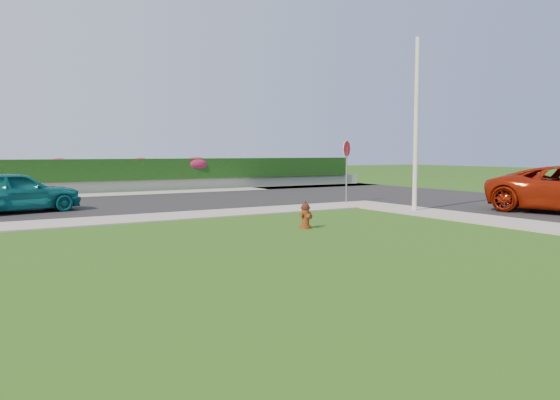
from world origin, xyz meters
TOP-DOWN VIEW (x-y plane):
  - ground at (0.00, 0.00)m, footprint 120.00×120.00m
  - street_right at (12.00, 4.00)m, footprint 8.00×32.00m
  - street_far at (-5.00, 14.00)m, footprint 26.00×8.00m
  - curb_corner at (7.00, 9.00)m, footprint 2.00×2.00m
  - sidewalk_beyond at (-1.00, 19.00)m, footprint 34.00×2.00m
  - retaining_wall at (-1.00, 20.50)m, footprint 34.00×0.40m
  - hedge at (-1.00, 20.60)m, footprint 32.00×0.90m
  - fire_hydrant at (1.40, 4.64)m, footprint 0.38×0.36m
  - sedan_teal at (-4.89, 12.45)m, footprint 4.34×2.43m
  - utility_pole at (6.97, 6.18)m, footprint 0.16×0.16m
  - stop_sign at (6.80, 9.74)m, footprint 0.62×0.33m
  - flower_clump_d at (-2.16, 20.50)m, footprint 1.09×0.70m
  - flower_clump_e at (1.81, 20.50)m, footprint 1.10×0.71m
  - flower_clump_f at (4.88, 20.50)m, footprint 1.48×0.95m

SIDE VIEW (x-z plane):
  - ground at x=0.00m, z-range 0.00..0.00m
  - street_right at x=12.00m, z-range 0.00..0.04m
  - street_far at x=-5.00m, z-range 0.00..0.04m
  - curb_corner at x=7.00m, z-range 0.00..0.04m
  - sidewalk_beyond at x=-1.00m, z-range 0.00..0.04m
  - retaining_wall at x=-1.00m, z-range 0.00..0.60m
  - fire_hydrant at x=1.40m, z-range -0.02..0.71m
  - sedan_teal at x=-4.89m, z-range 0.04..1.44m
  - hedge at x=-1.00m, z-range 0.60..1.70m
  - flower_clump_f at x=4.88m, z-range 1.04..1.78m
  - flower_clump_e at x=1.81m, z-range 1.21..1.76m
  - flower_clump_d at x=-2.16m, z-range 1.21..1.76m
  - stop_sign at x=6.80m, z-range 0.61..3.12m
  - utility_pole at x=6.97m, z-range 0.00..5.89m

